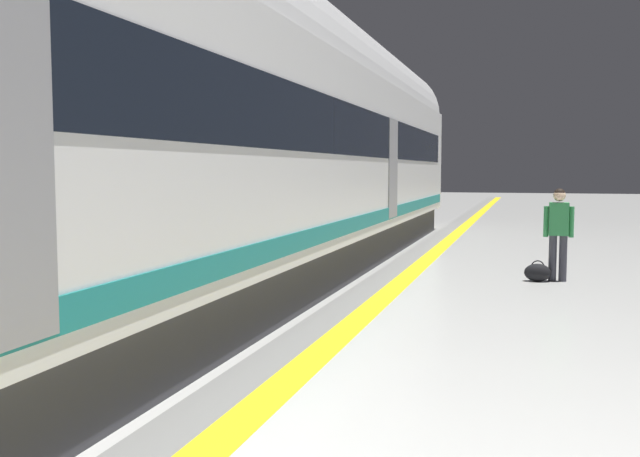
% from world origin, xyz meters
% --- Properties ---
extents(safety_line_strip, '(0.36, 80.00, 0.01)m').
position_xyz_m(safety_line_strip, '(-0.76, 10.00, 0.00)').
color(safety_line_strip, yellow).
rests_on(safety_line_strip, ground).
extents(tactile_edge_band, '(0.63, 80.00, 0.01)m').
position_xyz_m(tactile_edge_band, '(-1.10, 10.00, 0.00)').
color(tactile_edge_band, slate).
rests_on(tactile_edge_band, ground).
extents(high_speed_train, '(2.94, 32.58, 4.97)m').
position_xyz_m(high_speed_train, '(-2.88, 8.28, 2.50)').
color(high_speed_train, '#38383D').
rests_on(high_speed_train, ground).
extents(passenger_near, '(0.49, 0.20, 1.57)m').
position_xyz_m(passenger_near, '(1.75, 12.66, 0.91)').
color(passenger_near, '#383842').
rests_on(passenger_near, ground).
extents(duffel_bag_near, '(0.44, 0.26, 0.36)m').
position_xyz_m(duffel_bag_near, '(1.43, 12.54, 0.15)').
color(duffel_bag_near, black).
rests_on(duffel_bag_near, ground).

